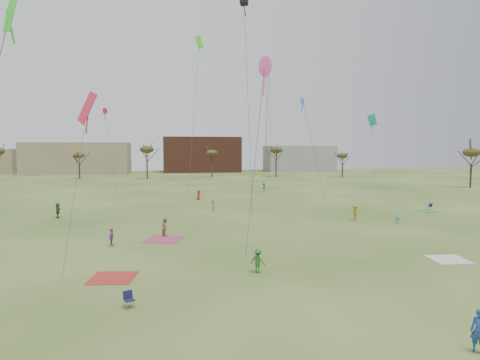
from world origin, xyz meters
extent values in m
plane|color=#305019|center=(0.00, 0.00, 0.00)|extent=(260.00, 260.00, 0.00)
imported|color=#286A23|center=(-0.51, 1.99, 0.82)|extent=(1.22, 1.12, 1.64)
imported|color=#1F4290|center=(6.11, -10.26, 0.92)|extent=(0.75, 0.81, 1.85)
imported|color=#9F7965|center=(-6.73, 14.79, 0.88)|extent=(0.95, 1.05, 1.76)
imported|color=#B17B21|center=(14.89, 19.81, 0.92)|extent=(0.89, 1.30, 1.84)
imported|color=#78C8C9|center=(18.71, 17.19, 0.80)|extent=(0.67, 0.53, 1.60)
imported|color=#AF48AA|center=(-11.27, 11.51, 0.77)|extent=(0.54, 0.96, 1.54)
imported|color=silver|center=(-0.64, 29.29, 0.75)|extent=(0.90, 0.92, 1.50)
imported|color=#236622|center=(-19.54, 27.43, 0.90)|extent=(0.74, 1.72, 1.79)
imported|color=#A72B1C|center=(-1.65, 41.78, 0.79)|extent=(0.89, 0.91, 1.57)
imported|color=#1C5284|center=(11.48, 51.70, 0.88)|extent=(1.15, 1.31, 1.76)
cube|color=#AA2D22|center=(-10.03, 2.44, 0.00)|extent=(3.17, 3.17, 0.03)
cube|color=silver|center=(14.38, 2.71, 0.00)|extent=(2.91, 2.91, 0.03)
cube|color=#B4375B|center=(-6.99, 13.27, 0.00)|extent=(3.95, 3.95, 0.03)
cube|color=#338C36|center=(27.29, 24.29, 0.00)|extent=(3.24, 3.24, 0.03)
cube|color=#16183D|center=(-8.50, -2.88, 0.42)|extent=(0.66, 0.66, 0.04)
cube|color=#16183D|center=(-8.59, -2.67, 0.65)|extent=(0.51, 0.32, 0.44)
cube|color=#131E36|center=(28.47, 25.59, 0.42)|extent=(0.63, 0.63, 0.04)
cube|color=#131E36|center=(28.69, 25.66, 0.65)|extent=(0.27, 0.52, 0.44)
cube|color=#68F629|center=(-1.46, 40.03, 24.47)|extent=(0.96, 0.96, 1.89)
cube|color=#68F629|center=(-1.46, 40.03, 23.81)|extent=(0.08, 0.08, 1.70)
cylinder|color=#4C4C51|center=(-2.41, 40.66, 12.69)|extent=(1.95, 1.32, 23.58)
cone|color=#B31324|center=(-16.06, 43.06, 14.12)|extent=(0.96, 0.07, 0.96)
cube|color=#B31324|center=(-16.06, 43.06, 13.51)|extent=(0.08, 0.08, 1.56)
cylinder|color=#4C4C51|center=(-15.17, 42.21, 7.51)|extent=(1.82, 1.75, 13.23)
cone|color=#FB4FA3|center=(-0.09, 2.10, 13.73)|extent=(1.32, 0.10, 1.32)
cube|color=#FB4FA3|center=(-0.09, 2.10, 12.89)|extent=(0.08, 0.08, 2.17)
cylinder|color=#4C4C51|center=(-0.66, 2.38, 7.32)|extent=(1.19, 0.60, 12.84)
cube|color=black|center=(1.23, 16.80, 22.47)|extent=(0.08, 0.08, 1.99)
cylinder|color=#4C4C51|center=(1.55, 16.04, 12.07)|extent=(0.70, 1.58, 22.35)
cube|color=teal|center=(31.47, 48.06, 13.58)|extent=(1.07, 1.07, 2.11)
cube|color=teal|center=(31.47, 48.06, 12.84)|extent=(0.08, 0.08, 1.89)
cylinder|color=#4C4C51|center=(31.34, 46.91, 7.24)|extent=(0.29, 2.33, 12.68)
cube|color=#27D225|center=(-13.20, -4.47, 14.35)|extent=(0.83, 0.83, 1.63)
cube|color=#27D225|center=(-13.20, -4.47, 13.78)|extent=(0.08, 0.08, 1.46)
cube|color=red|center=(-11.97, 6.05, 11.23)|extent=(1.17, 1.17, 2.30)
cube|color=red|center=(-11.97, 6.05, 10.43)|extent=(0.08, 0.08, 2.07)
cylinder|color=#4C4C51|center=(-12.28, 3.22, 6.06)|extent=(0.66, 5.70, 10.35)
cone|color=blue|center=(10.50, 26.10, 14.33)|extent=(1.02, 0.07, 1.02)
cube|color=blue|center=(10.50, 26.10, 13.69)|extent=(0.08, 0.08, 1.66)
cylinder|color=#4C4C51|center=(12.49, 26.96, 7.62)|extent=(4.03, 1.77, 13.44)
cylinder|color=#3A2B1E|center=(-30.00, 92.00, 2.16)|extent=(0.40, 0.40, 4.32)
ellipsoid|color=#473D1E|center=(-30.00, 92.00, 6.34)|extent=(3.02, 3.02, 1.58)
cylinder|color=#3A2B1E|center=(-12.00, 88.00, 2.70)|extent=(0.40, 0.40, 5.40)
ellipsoid|color=#473D1E|center=(-12.00, 88.00, 7.92)|extent=(3.78, 3.78, 1.98)
cylinder|color=#3A2B1E|center=(6.00, 94.00, 2.34)|extent=(0.40, 0.40, 4.68)
ellipsoid|color=#473D1E|center=(6.00, 94.00, 6.86)|extent=(3.28, 3.28, 1.72)
cylinder|color=#3A2B1E|center=(24.00, 90.00, 2.64)|extent=(0.40, 0.40, 5.28)
ellipsoid|color=#473D1E|center=(24.00, 90.00, 7.74)|extent=(3.70, 3.70, 1.94)
cylinder|color=#3A2B1E|center=(42.00, 85.00, 2.10)|extent=(0.40, 0.40, 4.20)
ellipsoid|color=#473D1E|center=(42.00, 85.00, 6.16)|extent=(2.94, 2.94, 1.54)
cylinder|color=#3A2B1E|center=(56.00, 52.00, 2.52)|extent=(0.40, 0.40, 5.04)
ellipsoid|color=#473D1E|center=(56.00, 52.00, 7.39)|extent=(3.53, 3.53, 1.85)
cube|color=#937F60|center=(-35.00, 115.00, 5.00)|extent=(32.00, 14.00, 10.00)
cube|color=brown|center=(5.00, 120.00, 6.00)|extent=(26.00, 16.00, 12.00)
cube|color=gray|center=(40.00, 118.00, 4.50)|extent=(24.00, 12.00, 9.00)
cylinder|color=#9EA3A8|center=(30.90, 125.00, 19.00)|extent=(0.16, 0.16, 38.00)
cylinder|color=#9EA3A8|center=(29.55, 125.78, 19.00)|extent=(0.16, 0.16, 38.00)
cylinder|color=#9EA3A8|center=(29.55, 124.22, 19.00)|extent=(0.16, 0.16, 38.00)
cylinder|color=#9EA3A8|center=(30.00, 125.00, 39.50)|extent=(0.10, 0.10, 3.00)
camera|label=1|loc=(-6.37, -24.75, 8.45)|focal=30.95mm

